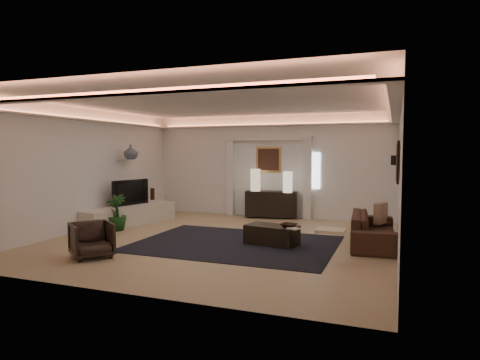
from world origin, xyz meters
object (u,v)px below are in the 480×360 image
(sofa, at_px, (374,229))
(armchair, at_px, (92,240))
(coffee_table, at_px, (272,235))
(console, at_px, (271,204))

(sofa, xyz_separation_m, armchair, (-4.65, -2.80, 0.00))
(sofa, xyz_separation_m, coffee_table, (-1.93, -0.70, -0.11))
(console, bearing_deg, armchair, -117.61)
(sofa, relative_size, coffee_table, 2.12)
(sofa, height_order, coffee_table, sofa)
(sofa, bearing_deg, armchair, 117.06)
(coffee_table, distance_m, armchair, 3.44)
(armchair, bearing_deg, coffee_table, -15.27)
(coffee_table, bearing_deg, armchair, -131.34)
(sofa, relative_size, armchair, 3.11)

